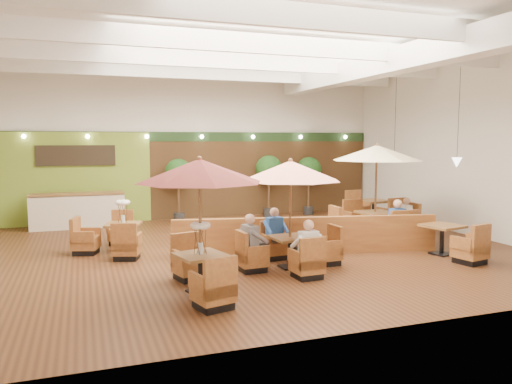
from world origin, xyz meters
name	(u,v)px	position (x,y,z in m)	size (l,w,h in m)	color
room	(246,115)	(0.25, 1.22, 3.63)	(14.04, 14.00, 5.52)	#381E0F
service_counter	(78,211)	(-4.40, 5.10, 0.58)	(3.00, 0.75, 1.18)	beige
booth_divider	(307,235)	(1.21, -0.90, 0.48)	(6.94, 0.18, 0.96)	brown
table_0	(200,190)	(-2.14, -3.23, 2.00)	(2.44, 2.70, 2.64)	brown
table_1	(290,193)	(0.23, -2.06, 1.73)	(2.48, 2.48, 2.52)	brown
table_2	(376,175)	(3.92, 0.16, 1.92)	(2.78, 2.78, 2.84)	brown
table_3	(114,235)	(-3.50, 0.96, 0.45)	(1.87, 2.67, 1.53)	brown
table_4	(442,240)	(4.43, -2.14, 0.38)	(1.05, 2.73, 0.98)	brown
table_5	(373,212)	(5.40, 2.57, 0.40)	(1.03, 2.87, 1.06)	brown
topiary_0	(178,175)	(-0.97, 5.30, 1.69)	(0.97, 0.97, 2.26)	black
topiary_1	(269,171)	(2.50, 5.30, 1.75)	(1.01, 1.01, 2.35)	black
topiary_2	(309,172)	(4.18, 5.30, 1.69)	(0.98, 0.98, 2.27)	black
diner_0	(307,243)	(0.23, -2.99, 0.76)	(0.41, 0.34, 0.81)	silver
diner_1	(275,228)	(0.23, -1.14, 0.76)	(0.41, 0.34, 0.81)	#2653A4
diner_2	(252,237)	(-0.69, -2.06, 0.77)	(0.39, 0.45, 0.84)	slate
diner_3	(396,218)	(3.92, -0.88, 0.78)	(0.42, 0.34, 0.85)	#2653A4
diner_4	(405,213)	(4.96, 0.16, 0.74)	(0.33, 0.39, 0.74)	silver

